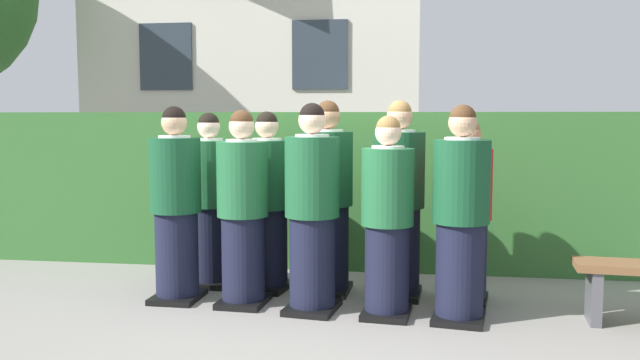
% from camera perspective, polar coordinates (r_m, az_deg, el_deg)
% --- Properties ---
extents(ground_plane, '(60.00, 60.00, 0.00)m').
position_cam_1_polar(ground_plane, '(5.53, -0.42, -11.17)').
color(ground_plane, gray).
extents(student_front_row_0, '(0.44, 0.49, 1.68)m').
position_cam_1_polar(student_front_row_0, '(5.79, -12.38, -2.45)').
color(student_front_row_0, black).
rests_on(student_front_row_0, ground).
extents(student_front_row_1, '(0.43, 0.53, 1.64)m').
position_cam_1_polar(student_front_row_1, '(5.56, -6.72, -2.85)').
color(student_front_row_1, black).
rests_on(student_front_row_1, ground).
extents(student_front_row_2, '(0.46, 0.56, 1.70)m').
position_cam_1_polar(student_front_row_2, '(5.33, -0.68, -2.88)').
color(student_front_row_2, black).
rests_on(student_front_row_2, ground).
extents(student_front_row_3, '(0.42, 0.49, 1.60)m').
position_cam_1_polar(student_front_row_3, '(5.23, 5.86, -3.63)').
color(student_front_row_3, black).
rests_on(student_front_row_3, ground).
extents(student_front_row_4, '(0.46, 0.54, 1.68)m').
position_cam_1_polar(student_front_row_4, '(5.19, 12.10, -3.33)').
color(student_front_row_4, black).
rests_on(student_front_row_4, ground).
extents(student_rear_row_0, '(0.42, 0.48, 1.63)m').
position_cam_1_polar(student_rear_row_0, '(6.26, -9.52, -2.03)').
color(student_rear_row_0, black).
rests_on(student_rear_row_0, ground).
extents(student_rear_row_1, '(0.45, 0.52, 1.63)m').
position_cam_1_polar(student_rear_row_1, '(6.02, -4.57, -2.22)').
color(student_rear_row_1, black).
rests_on(student_rear_row_1, ground).
extents(student_rear_row_2, '(0.45, 0.55, 1.73)m').
position_cam_1_polar(student_rear_row_2, '(5.90, 0.67, -1.90)').
color(student_rear_row_2, black).
rests_on(student_rear_row_2, ground).
extents(student_rear_row_3, '(0.45, 0.55, 1.73)m').
position_cam_1_polar(student_rear_row_3, '(5.80, 6.83, -2.06)').
color(student_rear_row_3, black).
rests_on(student_rear_row_3, ground).
extents(student_in_red_blazer, '(0.43, 0.50, 1.57)m').
position_cam_1_polar(student_in_red_blazer, '(5.72, 12.63, -3.07)').
color(student_in_red_blazer, black).
rests_on(student_in_red_blazer, ground).
extents(hedge, '(9.39, 0.70, 1.63)m').
position_cam_1_polar(hedge, '(7.04, 1.71, -0.76)').
color(hedge, '#33662D').
rests_on(hedge, ground).
extents(school_building_main, '(6.09, 3.52, 5.88)m').
position_cam_1_polar(school_building_main, '(12.65, -4.80, 12.01)').
color(school_building_main, beige).
rests_on(school_building_main, ground).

